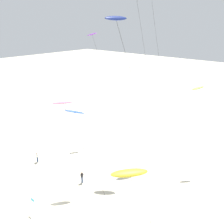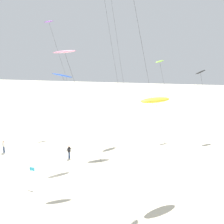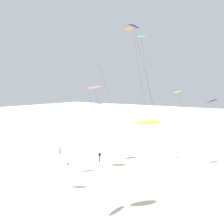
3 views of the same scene
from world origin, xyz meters
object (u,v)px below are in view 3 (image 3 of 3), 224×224
object	(u,v)px
kite_black	(212,101)
kite_pink	(94,88)
kite_yellow	(149,122)
kite_flyer_middle	(100,156)
kite_blue	(97,103)
kite_flyer_nearest	(60,149)
kite_purple	(100,66)
kite_lime	(178,94)
marker_flag	(67,166)
kite_cyan	(141,38)
kite_navy	(134,28)
kite_orange	(132,29)

from	to	relation	value
kite_black	kite_pink	world-z (taller)	kite_pink
kite_yellow	kite_flyer_middle	world-z (taller)	kite_yellow
kite_blue	kite_flyer_middle	xyz separation A→B (m)	(0.25, 0.45, -9.56)
kite_flyer_nearest	kite_purple	bearing A→B (deg)	91.81
kite_lime	kite_purple	distance (m)	20.16
kite_yellow	kite_flyer_nearest	distance (m)	22.49
kite_yellow	kite_blue	distance (m)	12.43
kite_purple	marker_flag	distance (m)	28.29
kite_cyan	kite_flyer_nearest	bearing A→B (deg)	-121.98
kite_pink	kite_black	bearing A→B (deg)	55.78
kite_black	kite_navy	size ratio (longest dim) A/B	0.51
kite_pink	kite_blue	bearing A→B (deg)	124.50
kite_blue	kite_cyan	bearing A→B (deg)	87.60
kite_black	kite_cyan	world-z (taller)	kite_cyan
kite_orange	kite_flyer_middle	bearing A→B (deg)	-91.87
kite_yellow	kite_blue	bearing A→B (deg)	161.36
kite_cyan	kite_orange	size ratio (longest dim) A/B	0.95
kite_pink	kite_purple	size ratio (longest dim) A/B	0.69
kite_flyer_nearest	kite_navy	bearing A→B (deg)	-3.75
kite_purple	kite_black	bearing A→B (deg)	6.81
kite_orange	kite_purple	world-z (taller)	kite_orange
kite_navy	kite_flyer_middle	size ratio (longest dim) A/B	13.01
kite_lime	kite_yellow	distance (m)	19.44
kite_lime	kite_pink	size ratio (longest dim) A/B	0.94
kite_navy	kite_lime	bearing A→B (deg)	86.21
kite_lime	kite_purple	world-z (taller)	kite_purple
kite_cyan	kite_orange	xyz separation A→B (m)	(-0.03, -4.04, 0.97)
kite_cyan	kite_flyer_middle	size ratio (longest dim) A/B	14.98
kite_black	kite_flyer_middle	world-z (taller)	kite_black
kite_cyan	kite_blue	world-z (taller)	kite_cyan
kite_navy	kite_flyer_nearest	size ratio (longest dim) A/B	13.01
kite_purple	kite_blue	distance (m)	18.04
kite_black	kite_flyer_nearest	distance (m)	31.37
kite_lime	kite_cyan	bearing A→B (deg)	179.69
kite_black	kite_navy	distance (m)	21.97
kite_yellow	marker_flag	world-z (taller)	kite_yellow
kite_flyer_middle	marker_flag	xyz separation A→B (m)	(0.09, -7.77, 0.60)
kite_yellow	kite_orange	xyz separation A→B (m)	(-11.06, 15.04, 16.62)
marker_flag	kite_pink	bearing A→B (deg)	61.57
kite_navy	kite_blue	distance (m)	13.64
kite_pink	kite_orange	bearing A→B (deg)	97.07
kite_lime	kite_purple	bearing A→B (deg)	-173.64
kite_black	kite_blue	world-z (taller)	kite_black
kite_black	kite_lime	xyz separation A→B (m)	(-6.34, -0.91, 1.40)
marker_flag	kite_blue	bearing A→B (deg)	92.70
kite_purple	kite_blue	world-z (taller)	kite_purple
kite_pink	marker_flag	size ratio (longest dim) A/B	6.36
kite_lime	kite_orange	size ratio (longest dim) A/B	0.48
kite_flyer_nearest	kite_orange	bearing A→B (deg)	50.04
kite_black	kite_flyer_middle	xyz separation A→B (m)	(-15.43, -15.56, -9.62)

